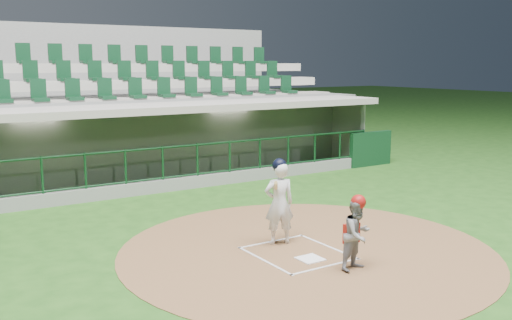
{
  "coord_description": "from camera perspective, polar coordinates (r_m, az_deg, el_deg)",
  "views": [
    {
      "loc": [
        -6.2,
        -8.56,
        3.54
      ],
      "look_at": [
        0.93,
        2.6,
        1.3
      ],
      "focal_mm": 40.0,
      "sensor_mm": 36.0,
      "label": 1
    }
  ],
  "objects": [
    {
      "name": "home_plate",
      "position": [
        10.61,
        5.45,
        -9.82
      ],
      "size": [
        0.43,
        0.43,
        0.02
      ],
      "primitive_type": "cube",
      "color": "white",
      "rests_on": "dirt_circle"
    },
    {
      "name": "dirt_circle",
      "position": [
        11.16,
        5.08,
        -8.9
      ],
      "size": [
        7.2,
        7.2,
        0.01
      ],
      "primitive_type": "cylinder",
      "color": "brown",
      "rests_on": "ground"
    },
    {
      "name": "catcher",
      "position": [
        10.05,
        10.09,
        -7.19
      ],
      "size": [
        0.68,
        0.57,
        1.33
      ],
      "color": "gray",
      "rests_on": "dirt_circle"
    },
    {
      "name": "batter",
      "position": [
        11.23,
        2.33,
        -4.13
      ],
      "size": [
        0.88,
        0.92,
        1.72
      ],
      "color": "white",
      "rests_on": "dirt_circle"
    },
    {
      "name": "dugout_structure",
      "position": [
        17.7,
        -11.68,
        1.03
      ],
      "size": [
        16.4,
        3.7,
        3.0
      ],
      "color": "gray",
      "rests_on": "ground"
    },
    {
      "name": "batter_box_chalk",
      "position": [
        10.91,
        4.14,
        -9.27
      ],
      "size": [
        1.55,
        1.8,
        0.01
      ],
      "color": "silver",
      "rests_on": "ground"
    },
    {
      "name": "ground",
      "position": [
        11.14,
        3.2,
        -8.94
      ],
      "size": [
        120.0,
        120.0,
        0.0
      ],
      "primitive_type": "plane",
      "color": "#1D4714",
      "rests_on": "ground"
    },
    {
      "name": "seating_deck",
      "position": [
        20.53,
        -14.86,
        3.37
      ],
      "size": [
        17.0,
        6.72,
        5.15
      ],
      "color": "slate",
      "rests_on": "ground"
    }
  ]
}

